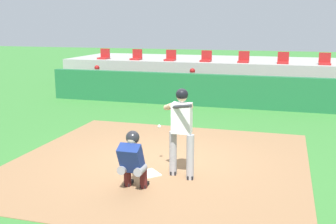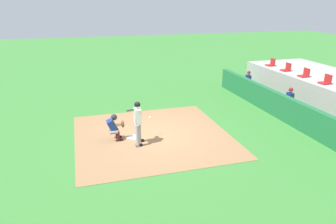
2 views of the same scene
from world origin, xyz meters
TOP-DOWN VIEW (x-y plane):
  - ground_plane at (0.00, 0.00)m, footprint 80.00×80.00m
  - dirt_infield at (0.00, 0.00)m, footprint 6.40×6.40m
  - home_plate at (0.00, -0.80)m, footprint 0.62×0.62m
  - batter_at_plate at (0.69, -0.73)m, footprint 0.71×0.75m
  - catcher_crouched at (-0.01, -1.56)m, footprint 0.48×1.83m
  - dugout_wall at (0.00, 6.50)m, footprint 13.00×0.30m
  - dugout_bench at (0.00, 7.50)m, footprint 11.80×0.44m
  - dugout_player_0 at (-5.14, 7.34)m, footprint 0.49×0.70m
  - dugout_player_1 at (-0.98, 7.34)m, footprint 0.49×0.70m
  - stands_platform at (0.00, 10.90)m, footprint 15.00×4.40m
  - stadium_seat_0 at (-5.69, 9.38)m, footprint 0.46×0.46m
  - stadium_seat_1 at (-4.06, 9.38)m, footprint 0.46×0.46m
  - stadium_seat_2 at (-2.44, 9.38)m, footprint 0.46×0.46m
  - stadium_seat_3 at (-0.81, 9.38)m, footprint 0.46×0.46m
  - stadium_seat_4 at (0.81, 9.38)m, footprint 0.46×0.46m
  - stadium_seat_5 at (2.44, 9.38)m, footprint 0.46×0.46m
  - stadium_seat_6 at (4.06, 9.38)m, footprint 0.46×0.46m

SIDE VIEW (x-z plane):
  - ground_plane at x=0.00m, z-range 0.00..0.00m
  - dirt_infield at x=0.00m, z-range 0.00..0.01m
  - home_plate at x=0.00m, z-range 0.01..0.04m
  - dugout_bench at x=0.00m, z-range 0.00..0.45m
  - dugout_wall at x=0.00m, z-range 0.00..1.20m
  - catcher_crouched at x=-0.01m, z-range 0.05..1.17m
  - dugout_player_0 at x=-5.14m, z-range 0.02..1.32m
  - dugout_player_1 at x=-0.98m, z-range 0.02..1.32m
  - stands_platform at x=0.00m, z-range 0.00..1.40m
  - batter_at_plate at x=0.69m, z-range 0.13..1.94m
  - stadium_seat_0 at x=-5.69m, z-range 1.29..1.77m
  - stadium_seat_1 at x=-4.06m, z-range 1.29..1.77m
  - stadium_seat_2 at x=-2.44m, z-range 1.29..1.77m
  - stadium_seat_3 at x=-0.81m, z-range 1.29..1.77m
  - stadium_seat_4 at x=0.81m, z-range 1.29..1.77m
  - stadium_seat_5 at x=2.44m, z-range 1.29..1.77m
  - stadium_seat_6 at x=4.06m, z-range 1.29..1.77m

